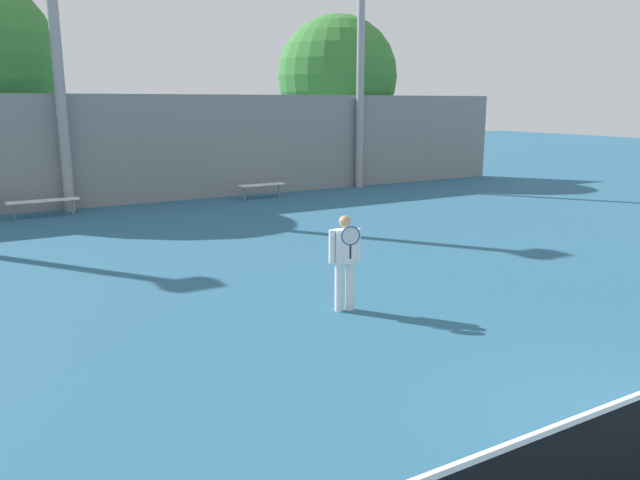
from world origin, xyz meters
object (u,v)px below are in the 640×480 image
object	(u,v)px
bench_courtside_near	(43,202)
light_pole_center_back	(54,28)
bench_courtside_far	(262,186)
light_pole_near_left	(361,16)
tennis_player	(345,258)
tree_green_tall	(338,76)

from	to	relation	value
bench_courtside_near	light_pole_center_back	world-z (taller)	light_pole_center_back
bench_courtside_far	light_pole_near_left	bearing A→B (deg)	8.66
tennis_player	light_pole_near_left	world-z (taller)	light_pole_near_left
light_pole_center_back	tree_green_tall	bearing A→B (deg)	15.67
bench_courtside_far	tree_green_tall	bearing A→B (deg)	35.32
bench_courtside_far	light_pole_center_back	size ratio (longest dim) A/B	0.17
bench_courtside_far	light_pole_center_back	bearing A→B (deg)	174.17
tennis_player	light_pole_center_back	world-z (taller)	light_pole_center_back
bench_courtside_far	tree_green_tall	distance (m)	7.92
bench_courtside_near	tree_green_tall	xyz separation A→B (m)	(12.71, 3.97, 3.95)
bench_courtside_near	tree_green_tall	distance (m)	13.89
light_pole_center_back	bench_courtside_near	bearing A→B (deg)	-142.31
tennis_player	bench_courtside_far	bearing A→B (deg)	85.14
tennis_player	light_pole_near_left	size ratio (longest dim) A/B	0.14
bench_courtside_near	tree_green_tall	world-z (taller)	tree_green_tall
bench_courtside_near	light_pole_center_back	distance (m)	5.10
tennis_player	light_pole_near_left	xyz separation A→B (m)	(8.64, 12.36, 5.57)
tree_green_tall	bench_courtside_near	bearing A→B (deg)	-162.64
light_pole_center_back	tree_green_tall	world-z (taller)	light_pole_center_back
tennis_player	light_pole_center_back	size ratio (longest dim) A/B	0.16
tree_green_tall	bench_courtside_far	bearing A→B (deg)	-144.68
bench_courtside_near	light_pole_center_back	bearing A→B (deg)	37.69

